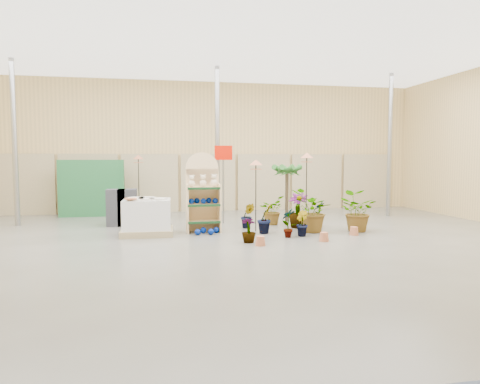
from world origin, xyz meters
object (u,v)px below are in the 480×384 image
object	(u,v)px
display_shelf	(203,195)
potted_plant_2	(312,211)
pallet_stack	(147,217)
bird_table_front	(256,165)

from	to	relation	value
display_shelf	potted_plant_2	world-z (taller)	display_shelf
potted_plant_2	display_shelf	bearing A→B (deg)	165.61
display_shelf	pallet_stack	bearing A→B (deg)	-170.05
pallet_stack	bird_table_front	bearing A→B (deg)	1.85
pallet_stack	potted_plant_2	bearing A→B (deg)	-4.09
pallet_stack	bird_table_front	size ratio (longest dim) A/B	0.69
display_shelf	bird_table_front	xyz separation A→B (m)	(1.31, -0.26, 0.77)
pallet_stack	bird_table_front	distance (m)	2.96
pallet_stack	potted_plant_2	xyz separation A→B (m)	(4.02, -0.41, 0.10)
display_shelf	potted_plant_2	distance (m)	2.76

